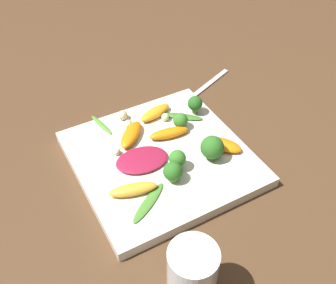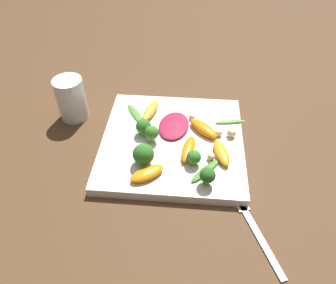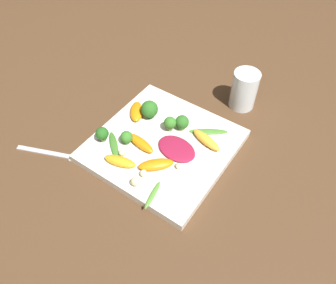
{
  "view_description": "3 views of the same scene",
  "coord_description": "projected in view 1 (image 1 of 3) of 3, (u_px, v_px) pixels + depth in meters",
  "views": [
    {
      "loc": [
        0.44,
        -0.23,
        0.52
      ],
      "look_at": [
        -0.01,
        0.02,
        0.04
      ],
      "focal_mm": 42.0,
      "sensor_mm": 36.0,
      "label": 1
    },
    {
      "loc": [
        -0.03,
        0.5,
        0.49
      ],
      "look_at": [
        0.01,
        0.02,
        0.03
      ],
      "focal_mm": 35.0,
      "sensor_mm": 36.0,
      "label": 2
    },
    {
      "loc": [
        -0.39,
        -0.28,
        0.58
      ],
      "look_at": [
        -0.0,
        -0.02,
        0.03
      ],
      "focal_mm": 35.0,
      "sensor_mm": 36.0,
      "label": 3
    }
  ],
  "objects": [
    {
      "name": "radicchio_leaf_0",
      "position": [
        141.0,
        159.0,
        0.69
      ],
      "size": [
        0.08,
        0.1,
        0.01
      ],
      "color": "maroon",
      "rests_on": "plate"
    },
    {
      "name": "plate",
      "position": [
        161.0,
        158.0,
        0.71
      ],
      "size": [
        0.3,
        0.3,
        0.02
      ],
      "color": "silver",
      "rests_on": "ground_plane"
    },
    {
      "name": "arugula_sprig_0",
      "position": [
        102.0,
        125.0,
        0.76
      ],
      "size": [
        0.07,
        0.02,
        0.0
      ],
      "color": "#518E33",
      "rests_on": "plate"
    },
    {
      "name": "orange_segment_3",
      "position": [
        133.0,
        189.0,
        0.63
      ],
      "size": [
        0.04,
        0.08,
        0.02
      ],
      "color": "#FCAD33",
      "rests_on": "plate"
    },
    {
      "name": "macadamia_nut_3",
      "position": [
        165.0,
        117.0,
        0.76
      ],
      "size": [
        0.02,
        0.02,
        0.02
      ],
      "color": "beige",
      "rests_on": "plate"
    },
    {
      "name": "fork",
      "position": [
        201.0,
        90.0,
        0.87
      ],
      "size": [
        0.08,
        0.16,
        0.01
      ],
      "color": "#B2B2B7",
      "rests_on": "ground_plane"
    },
    {
      "name": "broccoli_floret_0",
      "position": [
        173.0,
        172.0,
        0.64
      ],
      "size": [
        0.03,
        0.03,
        0.04
      ],
      "color": "#84AD5B",
      "rests_on": "plate"
    },
    {
      "name": "arugula_sprig_1",
      "position": [
        149.0,
        202.0,
        0.62
      ],
      "size": [
        0.06,
        0.08,
        0.0
      ],
      "color": "#47842D",
      "rests_on": "plate"
    },
    {
      "name": "arugula_sprig_2",
      "position": [
        182.0,
        116.0,
        0.77
      ],
      "size": [
        0.07,
        0.07,
        0.01
      ],
      "color": "#3D7528",
      "rests_on": "plate"
    },
    {
      "name": "macadamia_nut_1",
      "position": [
        117.0,
        151.0,
        0.7
      ],
      "size": [
        0.01,
        0.01,
        0.01
      ],
      "color": "beige",
      "rests_on": "plate"
    },
    {
      "name": "broccoli_floret_3",
      "position": [
        177.0,
        159.0,
        0.66
      ],
      "size": [
        0.03,
        0.03,
        0.04
      ],
      "color": "#7A9E51",
      "rests_on": "plate"
    },
    {
      "name": "broccoli_floret_4",
      "position": [
        212.0,
        148.0,
        0.68
      ],
      "size": [
        0.04,
        0.04,
        0.05
      ],
      "color": "#84AD5B",
      "rests_on": "plate"
    },
    {
      "name": "broccoli_floret_1",
      "position": [
        195.0,
        104.0,
        0.77
      ],
      "size": [
        0.03,
        0.03,
        0.04
      ],
      "color": "#7A9E51",
      "rests_on": "plate"
    },
    {
      "name": "ground_plane",
      "position": [
        161.0,
        162.0,
        0.71
      ],
      "size": [
        2.4,
        2.4,
        0.0
      ],
      "primitive_type": "plane",
      "color": "#4C331E"
    },
    {
      "name": "orange_segment_2",
      "position": [
        223.0,
        145.0,
        0.71
      ],
      "size": [
        0.07,
        0.06,
        0.02
      ],
      "color": "orange",
      "rests_on": "plate"
    },
    {
      "name": "macadamia_nut_2",
      "position": [
        123.0,
        115.0,
        0.77
      ],
      "size": [
        0.02,
        0.02,
        0.02
      ],
      "color": "beige",
      "rests_on": "plate"
    },
    {
      "name": "orange_segment_0",
      "position": [
        169.0,
        133.0,
        0.73
      ],
      "size": [
        0.04,
        0.08,
        0.02
      ],
      "color": "orange",
      "rests_on": "plate"
    },
    {
      "name": "broccoli_floret_2",
      "position": [
        180.0,
        121.0,
        0.74
      ],
      "size": [
        0.03,
        0.03,
        0.03
      ],
      "color": "#84AD5B",
      "rests_on": "plate"
    },
    {
      "name": "drinking_glass",
      "position": [
        192.0,
        275.0,
        0.5
      ],
      "size": [
        0.07,
        0.07,
        0.1
      ],
      "color": "white",
      "rests_on": "ground_plane"
    },
    {
      "name": "orange_segment_4",
      "position": [
        131.0,
        135.0,
        0.73
      ],
      "size": [
        0.07,
        0.07,
        0.02
      ],
      "color": "orange",
      "rests_on": "plate"
    },
    {
      "name": "macadamia_nut_0",
      "position": [
        128.0,
        124.0,
        0.75
      ],
      "size": [
        0.02,
        0.02,
        0.02
      ],
      "color": "beige",
      "rests_on": "plate"
    },
    {
      "name": "orange_segment_1",
      "position": [
        155.0,
        113.0,
        0.77
      ],
      "size": [
        0.04,
        0.08,
        0.02
      ],
      "color": "orange",
      "rests_on": "plate"
    }
  ]
}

